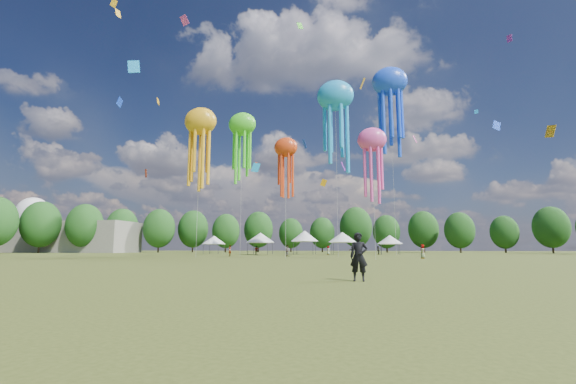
# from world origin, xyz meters

# --- Properties ---
(ground) EXTENTS (300.00, 300.00, 0.00)m
(ground) POSITION_xyz_m (0.00, 0.00, 0.00)
(ground) COLOR #384416
(ground) RESTS_ON ground
(observer_main) EXTENTS (0.66, 0.44, 1.78)m
(observer_main) POSITION_xyz_m (7.80, -2.67, 0.89)
(observer_main) COLOR black
(observer_main) RESTS_ON ground
(spectator_near) EXTENTS (0.99, 0.96, 1.60)m
(spectator_near) POSITION_xyz_m (-3.05, 36.92, 0.80)
(spectator_near) COLOR gray
(spectator_near) RESTS_ON ground
(spectators_far) EXTENTS (26.93, 27.76, 1.64)m
(spectators_far) POSITION_xyz_m (3.85, 47.32, 0.80)
(spectators_far) COLOR gray
(spectators_far) RESTS_ON ground
(festival_tents) EXTENTS (39.47, 10.07, 4.46)m
(festival_tents) POSITION_xyz_m (-4.36, 54.77, 3.09)
(festival_tents) COLOR #47474C
(festival_tents) RESTS_ON ground
(show_kites) EXTENTS (32.36, 27.36, 32.58)m
(show_kites) POSITION_xyz_m (1.64, 40.44, 21.36)
(show_kites) COLOR #F1A918
(show_kites) RESTS_ON ground
(small_kites) EXTENTS (73.05, 55.23, 43.38)m
(small_kites) POSITION_xyz_m (-0.93, 43.41, 28.98)
(small_kites) COLOR #F1A918
(small_kites) RESTS_ON ground
(treeline) EXTENTS (201.57, 95.24, 13.43)m
(treeline) POSITION_xyz_m (-3.87, 62.51, 6.54)
(treeline) COLOR #38281C
(treeline) RESTS_ON ground
(hangar) EXTENTS (40.00, 12.00, 8.00)m
(hangar) POSITION_xyz_m (-72.00, 72.00, 4.00)
(hangar) COLOR gray
(hangar) RESTS_ON ground
(radome) EXTENTS (9.00, 9.00, 16.00)m
(radome) POSITION_xyz_m (-88.00, 78.00, 9.99)
(radome) COLOR white
(radome) RESTS_ON ground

